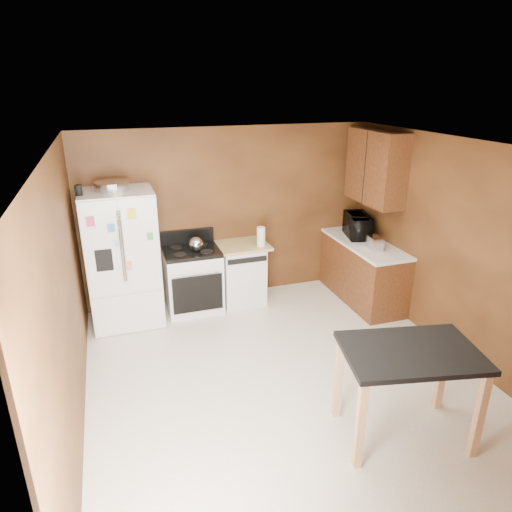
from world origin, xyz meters
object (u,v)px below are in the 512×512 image
toaster (375,243)px  pen_cup (79,190)px  microwave (357,226)px  island (409,364)px  paper_towel (261,237)px  roasting_pan (112,186)px  refrigerator (123,259)px  green_canister (261,237)px  gas_range (193,279)px  kettle (196,244)px  dishwasher (241,272)px

toaster → pen_cup: bearing=177.3°
microwave → island: size_ratio=0.43×
toaster → microwave: microwave is taller
toaster → paper_towel: bearing=162.0°
paper_towel → microwave: 1.48m
roasting_pan → refrigerator: size_ratio=0.24×
green_canister → island: bearing=-84.8°
gas_range → kettle: bearing=-48.5°
refrigerator → dishwasher: refrigerator is taller
paper_towel → refrigerator: refrigerator is taller
roasting_pan → refrigerator: (0.03, -0.06, -0.95)m
pen_cup → gas_range: pen_cup is taller
roasting_pan → pen_cup: pen_cup is taller
paper_towel → dishwasher: size_ratio=0.31×
roasting_pan → toaster: (3.34, -0.78, -0.86)m
microwave → refrigerator: (-3.36, 0.14, -0.15)m
refrigerator → microwave: bearing=-2.4°
paper_towel → gas_range: paper_towel is taller
pen_cup → island: (2.66, -2.91, -1.10)m
paper_towel → refrigerator: size_ratio=0.15×
roasting_pan → kettle: bearing=-4.0°
kettle → refrigerator: bearing=179.7°
kettle → island: size_ratio=0.15×
pen_cup → dishwasher: 2.49m
microwave → toaster: bearing=-171.3°
roasting_pan → toaster: roasting_pan is taller
paper_towel → kettle: bearing=176.3°
pen_cup → paper_towel: (2.30, 0.05, -0.84)m
microwave → island: microwave is taller
roasting_pan → pen_cup: 0.42m
gas_range → island: (1.34, -3.08, 0.30)m
refrigerator → dishwasher: (1.63, 0.09, -0.45)m
kettle → green_canister: 1.00m
pen_cup → microwave: pen_cup is taller
pen_cup → refrigerator: size_ratio=0.07×
microwave → dishwasher: size_ratio=0.63×
toaster → island: bearing=-108.3°
pen_cup → green_canister: pen_cup is taller
gas_range → dishwasher: bearing=1.9°
dishwasher → paper_towel: bearing=-30.8°
green_canister → toaster: (1.35, -0.86, 0.05)m
green_canister → dishwasher: bearing=-169.1°
pen_cup → toaster: 3.87m
paper_towel → green_canister: size_ratio=2.79×
paper_towel → toaster: paper_towel is taller
roasting_pan → gas_range: bearing=-0.2°
toaster → microwave: 0.58m
gas_range → dishwasher: gas_range is taller
green_canister → microwave: microwave is taller
green_canister → dishwasher: (-0.33, -0.06, -0.49)m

